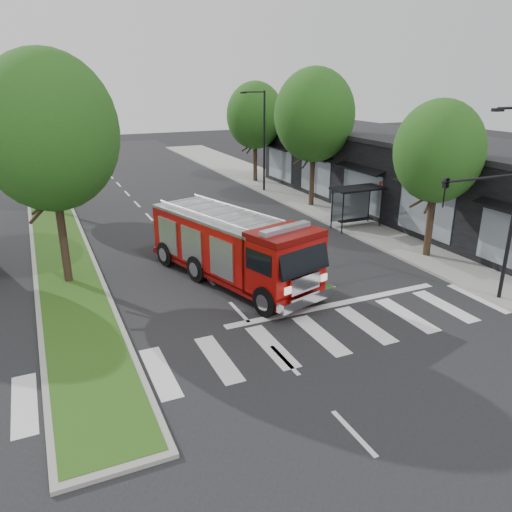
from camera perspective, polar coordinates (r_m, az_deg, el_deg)
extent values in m
plane|color=black|center=(20.30, -1.94, -6.42)|extent=(140.00, 140.00, 0.00)
cube|color=gray|center=(34.30, 11.12, 4.36)|extent=(5.00, 80.00, 0.15)
cube|color=gray|center=(36.00, -22.17, 3.98)|extent=(3.00, 50.00, 0.14)
cube|color=#244112|center=(35.99, -22.19, 4.09)|extent=(2.60, 49.50, 0.02)
cube|color=black|center=(36.52, 17.24, 8.69)|extent=(8.00, 30.00, 5.00)
cylinder|color=black|center=(30.44, 9.88, 4.79)|extent=(0.08, 0.08, 2.50)
cylinder|color=black|center=(32.06, 14.06, 5.24)|extent=(0.08, 0.08, 2.50)
cylinder|color=black|center=(31.41, 8.67, 5.32)|extent=(0.08, 0.08, 2.50)
cylinder|color=black|center=(32.98, 12.79, 5.74)|extent=(0.08, 0.08, 2.50)
cube|color=black|center=(31.41, 11.55, 7.58)|extent=(3.20, 1.60, 0.12)
cube|color=#8C99A5|center=(32.24, 10.68, 5.67)|extent=(2.80, 0.04, 1.80)
cube|color=black|center=(31.88, 11.31, 4.07)|extent=(2.40, 0.40, 0.08)
cylinder|color=black|center=(27.28, 19.25, 3.57)|extent=(0.36, 0.36, 3.74)
ellipsoid|color=#113D10|center=(26.56, 20.15, 11.16)|extent=(4.40, 4.40, 5.06)
cylinder|color=black|center=(36.56, 6.42, 8.97)|extent=(0.36, 0.36, 4.40)
ellipsoid|color=#113D10|center=(36.02, 6.69, 15.71)|extent=(5.60, 5.60, 6.44)
cylinder|color=black|center=(45.36, -0.09, 10.89)|extent=(0.36, 0.36, 3.96)
ellipsoid|color=#113D10|center=(44.93, -0.09, 15.78)|extent=(5.00, 5.00, 5.75)
cylinder|color=black|center=(23.84, -21.21, 2.20)|extent=(0.36, 0.36, 4.62)
ellipsoid|color=#113D10|center=(23.00, -22.62, 12.98)|extent=(5.80, 5.80, 6.67)
cylinder|color=black|center=(37.50, -22.77, 7.84)|extent=(0.36, 0.36, 4.40)
ellipsoid|color=#113D10|center=(36.97, -23.67, 14.35)|extent=(5.60, 5.60, 6.44)
cube|color=black|center=(20.56, 25.91, 14.79)|extent=(0.45, 0.20, 0.12)
cylinder|color=black|center=(20.68, 24.53, 8.10)|extent=(4.00, 0.10, 0.10)
imported|color=black|center=(19.46, 20.80, 6.75)|extent=(0.18, 0.22, 1.10)
cylinder|color=black|center=(41.07, 0.95, 12.81)|extent=(0.16, 0.16, 8.00)
cylinder|color=black|center=(40.41, -0.24, 18.24)|extent=(1.80, 0.10, 0.10)
cube|color=black|center=(40.05, -1.47, 18.15)|extent=(0.45, 0.20, 0.12)
cube|color=#600605|center=(23.25, -2.78, -1.42)|extent=(5.43, 9.92, 0.28)
cube|color=#940A08|center=(23.53, -4.19, 1.88)|extent=(4.78, 7.75, 2.26)
cube|color=#940A08|center=(20.35, 3.30, -0.99)|extent=(3.29, 2.76, 2.38)
cube|color=#B2B2B7|center=(23.20, -4.26, 4.68)|extent=(4.78, 7.75, 0.14)
cylinder|color=#B2B2B7|center=(22.57, -6.35, 4.78)|extent=(2.05, 6.54, 0.11)
cylinder|color=#B2B2B7|center=(23.74, -2.30, 5.63)|extent=(2.05, 6.54, 0.11)
cube|color=silver|center=(19.93, 5.85, -4.88)|extent=(2.93, 1.22, 0.40)
cube|color=#8C99A5|center=(19.87, 3.38, 3.13)|extent=(2.50, 1.09, 0.20)
cylinder|color=black|center=(19.74, 1.19, -5.21)|extent=(0.74, 1.31, 1.24)
cylinder|color=black|center=(21.43, 6.38, -3.26)|extent=(0.74, 1.31, 1.24)
cylinder|color=black|center=(23.20, -6.69, -1.43)|extent=(0.74, 1.31, 1.24)
cylinder|color=black|center=(24.65, -1.71, -0.01)|extent=(0.74, 1.31, 1.24)
cylinder|color=black|center=(25.37, -10.17, 0.25)|extent=(0.74, 1.31, 1.24)
cylinder|color=black|center=(26.70, -5.40, 1.48)|extent=(0.74, 1.31, 1.24)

